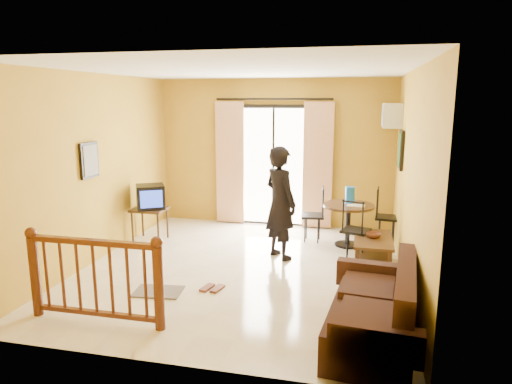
% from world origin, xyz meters
% --- Properties ---
extents(ground, '(5.00, 5.00, 0.00)m').
position_xyz_m(ground, '(0.00, 0.00, 0.00)').
color(ground, beige).
rests_on(ground, ground).
extents(room_shell, '(5.00, 5.00, 5.00)m').
position_xyz_m(room_shell, '(0.00, 0.00, 1.70)').
color(room_shell, white).
rests_on(room_shell, ground).
extents(balcony_door, '(2.25, 0.14, 2.46)m').
position_xyz_m(balcony_door, '(0.00, 2.43, 1.19)').
color(balcony_door, black).
rests_on(balcony_door, ground).
extents(tv_table, '(0.57, 0.47, 0.57)m').
position_xyz_m(tv_table, '(-1.90, 0.99, 0.49)').
color(tv_table, black).
rests_on(tv_table, ground).
extents(television, '(0.60, 0.58, 0.41)m').
position_xyz_m(television, '(-1.87, 0.99, 0.78)').
color(television, black).
rests_on(television, tv_table).
extents(picture_left, '(0.05, 0.42, 0.52)m').
position_xyz_m(picture_left, '(-2.22, -0.20, 1.55)').
color(picture_left, black).
rests_on(picture_left, room_shell).
extents(dining_table, '(0.85, 0.85, 0.71)m').
position_xyz_m(dining_table, '(1.46, 1.45, 0.56)').
color(dining_table, black).
rests_on(dining_table, ground).
extents(water_jug, '(0.16, 0.16, 0.29)m').
position_xyz_m(water_jug, '(1.47, 1.49, 0.85)').
color(water_jug, blue).
rests_on(water_jug, dining_table).
extents(serving_tray, '(0.30, 0.21, 0.02)m').
position_xyz_m(serving_tray, '(1.58, 1.35, 0.72)').
color(serving_tray, beige).
rests_on(serving_tray, dining_table).
extents(dining_chairs, '(1.68, 1.38, 0.95)m').
position_xyz_m(dining_chairs, '(1.52, 1.37, 0.00)').
color(dining_chairs, black).
rests_on(dining_chairs, ground).
extents(air_conditioner, '(0.31, 0.60, 0.40)m').
position_xyz_m(air_conditioner, '(2.09, 1.95, 2.15)').
color(air_conditioner, silver).
rests_on(air_conditioner, room_shell).
extents(botanical_print, '(0.05, 0.50, 0.60)m').
position_xyz_m(botanical_print, '(2.22, 1.30, 1.65)').
color(botanical_print, black).
rests_on(botanical_print, room_shell).
extents(coffee_table, '(0.55, 0.98, 0.43)m').
position_xyz_m(coffee_table, '(1.85, 0.53, 0.29)').
color(coffee_table, black).
rests_on(coffee_table, ground).
extents(bowl, '(0.26, 0.26, 0.07)m').
position_xyz_m(bowl, '(1.85, 0.57, 0.47)').
color(bowl, '#562A1D').
rests_on(bowl, coffee_table).
extents(sofa, '(0.95, 1.79, 0.82)m').
position_xyz_m(sofa, '(1.85, -1.65, 0.31)').
color(sofa, '#321A13').
rests_on(sofa, ground).
extents(standing_person, '(0.75, 0.73, 1.73)m').
position_xyz_m(standing_person, '(0.45, 0.63, 0.87)').
color(standing_person, black).
rests_on(standing_person, ground).
extents(stair_balustrade, '(1.63, 0.13, 1.04)m').
position_xyz_m(stair_balustrade, '(-1.15, -1.90, 0.56)').
color(stair_balustrade, '#471E0F').
rests_on(stair_balustrade, ground).
extents(doormat, '(0.64, 0.46, 0.02)m').
position_xyz_m(doormat, '(-0.83, -1.03, 0.01)').
color(doormat, '#61584E').
rests_on(doormat, ground).
extents(sandals, '(0.29, 0.26, 0.03)m').
position_xyz_m(sandals, '(-0.19, -0.78, 0.01)').
color(sandals, '#562A1D').
rests_on(sandals, ground).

